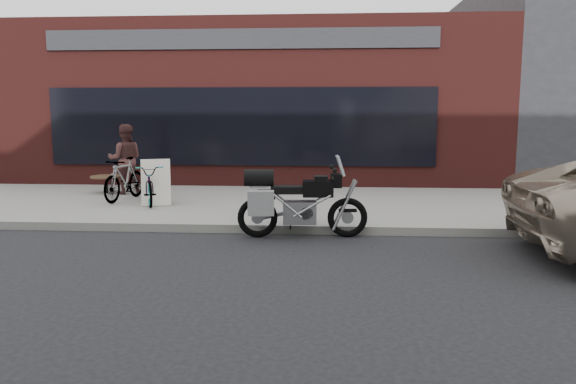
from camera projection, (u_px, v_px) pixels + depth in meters
The scene contains 9 objects.
ground at pixel (298, 321), 5.69m from camera, with size 120.00×120.00×0.00m, color black.
near_sidewalk at pixel (315, 202), 12.59m from camera, with size 44.00×6.00×0.15m, color gray.
storefront at pixel (262, 106), 19.31m from camera, with size 14.00×10.07×4.50m.
motorcycle at pixel (294, 202), 9.35m from camera, with size 2.19×0.81×1.38m.
bicycle_front at pixel (149, 184), 11.86m from camera, with size 0.55×1.59×0.84m, color gray.
bicycle_rear at pixel (124, 179), 12.31m from camera, with size 0.44×1.57×0.94m, color gray.
sandwich_sign at pixel (156, 182), 11.78m from camera, with size 0.73×0.69×0.96m.
cafe_table at pixel (106, 177), 13.38m from camera, with size 0.73×0.73×0.42m.
cafe_patron_left at pixel (125, 159), 13.24m from camera, with size 0.80×0.62×1.65m, color #4E2C2A.
Camera 1 is at (0.29, -5.44, 2.12)m, focal length 35.00 mm.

